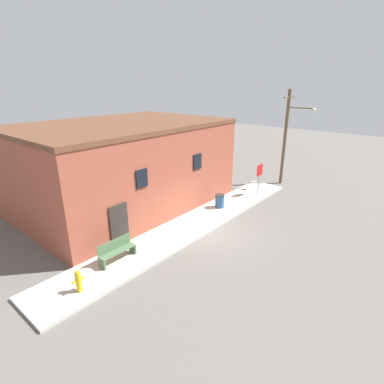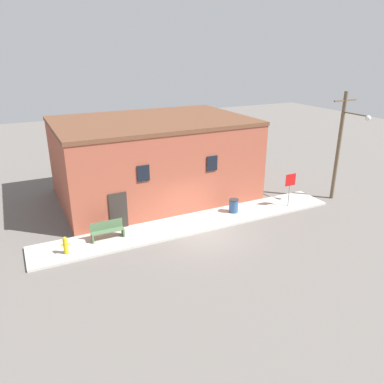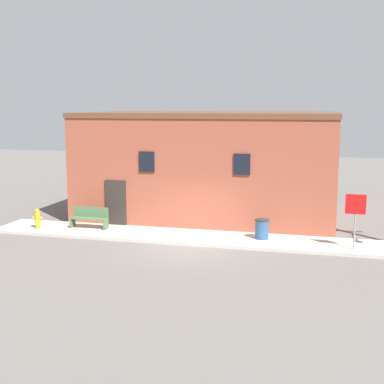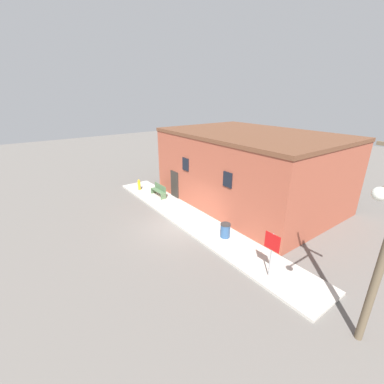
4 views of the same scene
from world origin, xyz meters
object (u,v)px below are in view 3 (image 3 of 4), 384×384
object	(u,v)px
stop_sign	(355,211)
bench	(90,218)
trash_bin	(262,229)
fire_hydrant	(38,218)

from	to	relation	value
stop_sign	bench	xyz separation A→B (m)	(-11.34, 0.79, -1.05)
trash_bin	stop_sign	bearing A→B (deg)	-11.44
bench	trash_bin	distance (m)	7.73
fire_hydrant	stop_sign	size ratio (longest dim) A/B	0.42
bench	trash_bin	world-z (taller)	bench
bench	trash_bin	size ratio (longest dim) A/B	2.06
fire_hydrant	stop_sign	bearing A→B (deg)	-0.50
fire_hydrant	bench	world-z (taller)	bench
stop_sign	bench	size ratio (longest dim) A/B	1.25
fire_hydrant	bench	size ratio (longest dim) A/B	0.53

